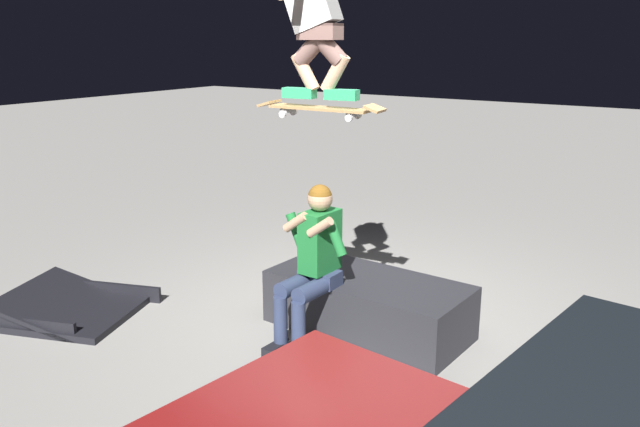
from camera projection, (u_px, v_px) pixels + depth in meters
ground_plane at (362, 321)px, 5.75m from camera, size 40.00×40.00×0.00m
ledge_box_main at (368, 304)px, 5.52m from camera, size 1.72×0.88×0.46m
person_sitting_on_ledge at (312, 258)px, 5.19m from camera, size 0.59×0.76×1.30m
skateboard at (320, 109)px, 5.03m from camera, size 1.04×0.34×0.13m
skater_airborne at (313, 16)px, 4.87m from camera, size 0.63×0.89×1.12m
kicker_ramp at (73, 309)px, 5.86m from camera, size 1.34×1.29×0.32m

